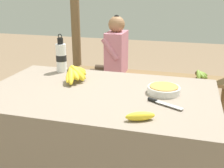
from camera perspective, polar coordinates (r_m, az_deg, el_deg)
market_counter at (r=1.92m, az=-2.47°, el=-12.46°), size 1.44×0.88×0.78m
banana_bunch_ripe at (r=1.93m, az=-7.52°, el=2.33°), size 0.16×0.29×0.13m
serving_bowl at (r=1.74m, az=10.47°, el=-1.03°), size 0.20×0.20×0.05m
water_bottle at (r=2.16m, az=-10.28°, el=5.42°), size 0.08×0.08×0.29m
loose_banana_front at (r=1.38m, az=5.75°, el=-6.53°), size 0.15×0.10×0.04m
knife at (r=1.59m, az=9.71°, el=-3.67°), size 0.21×0.12×0.02m
wooden_bench at (r=3.25m, az=7.84°, el=0.77°), size 1.85×0.32×0.44m
seated_vendor at (r=3.24m, az=0.08°, el=5.70°), size 0.40×0.39×1.10m
banana_bunch_green at (r=3.19m, az=17.47°, el=1.97°), size 0.15×0.23×0.11m
support_post_near at (r=3.77m, az=-7.62°, el=16.47°), size 0.12×0.12×2.45m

